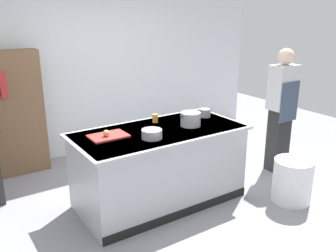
{
  "coord_description": "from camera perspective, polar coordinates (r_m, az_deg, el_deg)",
  "views": [
    {
      "loc": [
        -2.1,
        -3.33,
        2.21
      ],
      "look_at": [
        0.25,
        0.2,
        0.85
      ],
      "focal_mm": 39.22,
      "sensor_mm": 36.0,
      "label": 1
    }
  ],
  "objects": [
    {
      "name": "ground_plane",
      "position": [
        4.52,
        -1.26,
        -11.52
      ],
      "size": [
        10.0,
        10.0,
        0.0
      ],
      "primitive_type": "plane",
      "color": "gray"
    },
    {
      "name": "stock_pot",
      "position": [
        4.29,
        3.53,
        1.08
      ],
      "size": [
        0.3,
        0.24,
        0.16
      ],
      "color": "#B7BABF",
      "rests_on": "counter_island"
    },
    {
      "name": "cutting_board",
      "position": [
        3.98,
        -9.27,
        -1.56
      ],
      "size": [
        0.4,
        0.28,
        0.02
      ],
      "primitive_type": "cube",
      "color": "red",
      "rests_on": "counter_island"
    },
    {
      "name": "trash_bin",
      "position": [
        4.64,
        18.74,
        -8.08
      ],
      "size": [
        0.46,
        0.46,
        0.53
      ],
      "primitive_type": "cylinder",
      "color": "white",
      "rests_on": "ground_plane"
    },
    {
      "name": "mixing_bowl",
      "position": [
        3.88,
        -2.53,
        -1.24
      ],
      "size": [
        0.22,
        0.22,
        0.1
      ],
      "primitive_type": "cylinder",
      "color": "#B7BABF",
      "rests_on": "counter_island"
    },
    {
      "name": "person_chef",
      "position": [
        5.27,
        17.2,
        2.73
      ],
      "size": [
        0.38,
        0.25,
        1.72
      ],
      "rotation": [
        0.0,
        0.0,
        1.57
      ],
      "color": "#252525",
      "rests_on": "ground_plane"
    },
    {
      "name": "counter_island",
      "position": [
        4.31,
        -1.29,
        -6.12
      ],
      "size": [
        1.98,
        0.98,
        0.9
      ],
      "color": "#B7BABF",
      "rests_on": "ground_plane"
    },
    {
      "name": "sauce_pan",
      "position": [
        4.67,
        5.73,
        2.05
      ],
      "size": [
        0.21,
        0.15,
        0.1
      ],
      "color": "#99999E",
      "rests_on": "counter_island"
    },
    {
      "name": "back_wall",
      "position": [
        5.87,
        -12.62,
        10.4
      ],
      "size": [
        6.4,
        0.12,
        3.0
      ],
      "primitive_type": "cube",
      "color": "silver",
      "rests_on": "ground_plane"
    },
    {
      "name": "juice_cup",
      "position": [
        4.42,
        -2.02,
        1.2
      ],
      "size": [
        0.07,
        0.07,
        0.1
      ],
      "primitive_type": "cylinder",
      "color": "yellow",
      "rests_on": "counter_island"
    },
    {
      "name": "onion",
      "position": [
        3.93,
        -9.58,
        -1.11
      ],
      "size": [
        0.07,
        0.07,
        0.07
      ],
      "primitive_type": "sphere",
      "color": "tan",
      "rests_on": "cutting_board"
    },
    {
      "name": "bookshelf",
      "position": [
        5.36,
        -24.58,
        1.46
      ],
      "size": [
        1.1,
        0.31,
        1.7
      ],
      "color": "brown",
      "rests_on": "ground_plane"
    }
  ]
}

